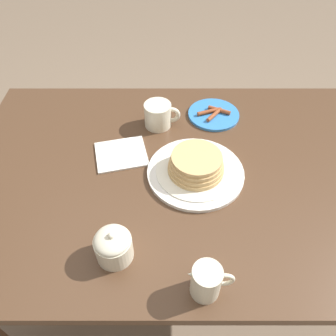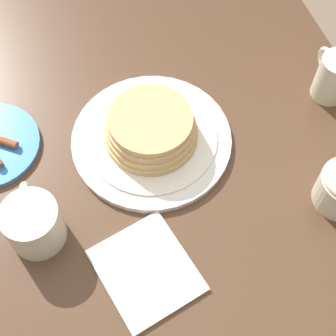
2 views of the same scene
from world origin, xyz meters
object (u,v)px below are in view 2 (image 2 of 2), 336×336
napkin (146,270)px  pancake_plate (152,134)px  creamer_pitcher (333,75)px  coffee_mug (33,223)px

napkin → pancake_plate: bearing=-19.5°
pancake_plate → napkin: 0.24m
creamer_pitcher → napkin: (-0.23, 0.43, -0.04)m
coffee_mug → creamer_pitcher: size_ratio=1.14×
pancake_plate → creamer_pitcher: bearing=-89.1°
creamer_pitcher → napkin: creamer_pitcher is taller
pancake_plate → creamer_pitcher: creamer_pitcher is taller
coffee_mug → napkin: (-0.11, -0.15, -0.04)m
coffee_mug → napkin: 0.19m
creamer_pitcher → napkin: 0.49m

